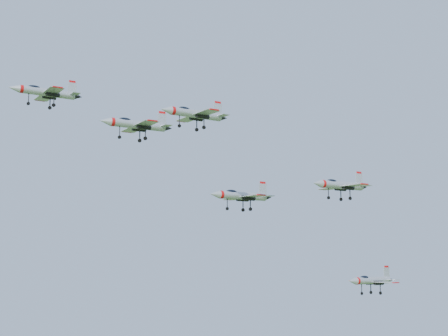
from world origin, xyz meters
name	(u,v)px	position (x,y,z in m)	size (l,w,h in m)	color
jet_lead	(45,92)	(-27.70, 11.86, 158.67)	(13.74, 11.55, 3.69)	#A6ABB2
jet_left_high	(136,124)	(-13.46, -1.28, 151.01)	(13.44, 11.28, 3.60)	#A6ABB2
jet_right_high	(194,114)	(-6.93, -13.66, 150.75)	(12.04, 10.16, 3.24)	#A6ABB2
jet_left_low	(241,196)	(8.17, 4.30, 139.98)	(13.96, 11.73, 3.75)	#A6ABB2
jet_right_low	(340,185)	(18.44, -14.55, 140.41)	(12.10, 10.19, 3.25)	#A6ABB2
jet_trail	(371,280)	(33.29, -0.40, 124.01)	(12.72, 10.82, 3.46)	#A6ABB2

